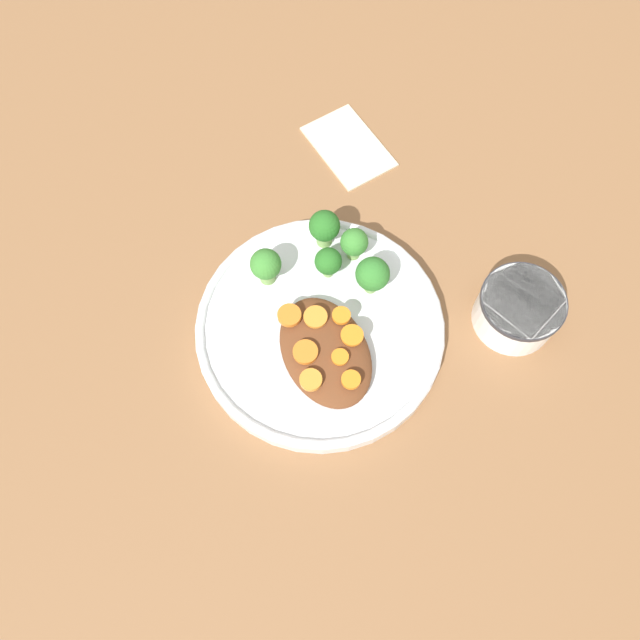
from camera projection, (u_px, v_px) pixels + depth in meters
ground_plane at (320, 332)px, 0.74m from camera, size 4.00×4.00×0.00m
plate at (320, 328)px, 0.73m from camera, size 0.29×0.29×0.03m
dip_bowl at (518, 309)px, 0.72m from camera, size 0.10×0.10×0.05m
stew_mound at (325, 351)px, 0.69m from camera, size 0.14×0.10×0.03m
broccoli_floret_0 at (266, 266)px, 0.72m from camera, size 0.04×0.04×0.05m
broccoli_floret_1 at (373, 275)px, 0.71m from camera, size 0.04×0.04×0.06m
broccoli_floret_2 at (324, 227)px, 0.74m from camera, size 0.04×0.04×0.05m
broccoli_floret_3 at (328, 262)px, 0.72m from camera, size 0.03×0.03×0.04m
broccoli_floret_4 at (354, 243)px, 0.73m from camera, size 0.03×0.03×0.05m
carrot_slice_0 at (305, 352)px, 0.68m from camera, size 0.03×0.03×0.01m
carrot_slice_1 at (315, 317)px, 0.69m from camera, size 0.03×0.03×0.00m
carrot_slice_2 at (311, 380)px, 0.66m from camera, size 0.02×0.02×0.01m
carrot_slice_3 at (341, 316)px, 0.69m from camera, size 0.02×0.02×0.01m
carrot_slice_4 at (343, 356)px, 0.68m from camera, size 0.02×0.02×0.00m
carrot_slice_5 at (354, 378)px, 0.66m from camera, size 0.02×0.02×0.01m
carrot_slice_6 at (352, 335)px, 0.69m from camera, size 0.03×0.03×0.00m
carrot_slice_7 at (289, 315)px, 0.69m from camera, size 0.03×0.03×0.01m
napkin at (349, 146)px, 0.85m from camera, size 0.14×0.10×0.01m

